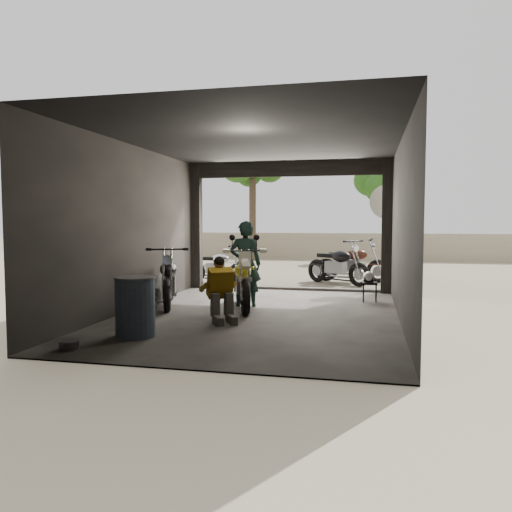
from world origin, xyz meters
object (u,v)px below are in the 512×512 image
at_px(left_bike, 169,277).
at_px(outside_bike_b, 352,260).
at_px(helmet, 369,277).
at_px(sign_post, 387,217).
at_px(rider, 245,264).
at_px(stool, 370,286).
at_px(mechanic, 222,291).
at_px(outside_bike_a, 217,264).
at_px(oil_drum, 135,308).
at_px(main_bike, 242,278).
at_px(outside_bike_c, 337,262).

distance_m(left_bike, outside_bike_b, 6.08).
bearing_deg(helmet, sign_post, 97.08).
xyz_separation_m(rider, sign_post, (2.88, 3.44, 0.96)).
xyz_separation_m(rider, stool, (2.46, 1.12, -0.51)).
height_order(mechanic, helmet, mechanic).
distance_m(outside_bike_a, rider, 4.18).
bearing_deg(sign_post, stool, -93.68).
bearing_deg(outside_bike_b, oil_drum, 162.41).
xyz_separation_m(mechanic, helmet, (2.44, 2.70, 0.01)).
xyz_separation_m(outside_bike_a, outside_bike_b, (3.73, 0.94, 0.09)).
relative_size(main_bike, oil_drum, 2.05).
bearing_deg(outside_bike_c, left_bike, 179.66).
height_order(main_bike, rider, rider).
xyz_separation_m(main_bike, outside_bike_b, (1.96, 5.00, 0.01)).
bearing_deg(mechanic, outside_bike_c, 42.85).
bearing_deg(sign_post, outside_bike_a, -177.51).
bearing_deg(rider, sign_post, -138.78).
bearing_deg(oil_drum, outside_bike_c, 69.97).
bearing_deg(outside_bike_a, oil_drum, -172.94).
bearing_deg(stool, oil_drum, -130.10).
relative_size(left_bike, outside_bike_b, 0.98).
distance_m(main_bike, rider, 0.39).
bearing_deg(oil_drum, outside_bike_b, 69.03).
relative_size(left_bike, rider, 1.04).
relative_size(outside_bike_b, sign_post, 0.69).
height_order(left_bike, outside_bike_b, outside_bike_b).
xyz_separation_m(left_bike, outside_bike_b, (3.51, 4.97, 0.01)).
bearing_deg(outside_bike_c, oil_drum, -164.48).
xyz_separation_m(left_bike, sign_post, (4.42, 3.70, 1.22)).
distance_m(outside_bike_b, rider, 5.11).
bearing_deg(mechanic, sign_post, 28.94).
xyz_separation_m(rider, helmet, (2.43, 1.07, -0.32)).
height_order(main_bike, sign_post, sign_post).
xyz_separation_m(helmet, oil_drum, (-3.40, -4.02, -0.10)).
height_order(outside_bike_a, mechanic, mechanic).
height_order(outside_bike_a, rider, rider).
bearing_deg(outside_bike_b, main_bike, 162.01).
bearing_deg(main_bike, mechanic, -109.73).
height_order(left_bike, mechanic, left_bike).
bearing_deg(main_bike, rider, 73.12).
relative_size(outside_bike_b, mechanic, 1.68).
height_order(outside_bike_c, oil_drum, outside_bike_c).
distance_m(left_bike, oil_drum, 2.75).
bearing_deg(rider, stool, -164.42).
relative_size(left_bike, helmet, 6.95).
xyz_separation_m(rider, mechanic, (-0.01, -1.63, -0.33)).
bearing_deg(sign_post, rider, -123.34).
distance_m(stool, helmet, 0.20).
height_order(mechanic, sign_post, sign_post).
xyz_separation_m(outside_bike_b, rider, (-1.97, -4.71, 0.25)).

